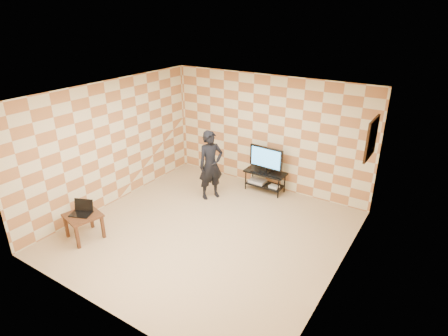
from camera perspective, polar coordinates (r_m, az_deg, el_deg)
The scene contains 14 objects.
floor at distance 7.47m, azimuth -2.52°, elevation -9.68°, with size 5.00×5.00×0.00m, color tan.
wall_back at distance 8.85m, azimuth 6.70°, elevation 5.34°, with size 5.00×0.02×2.70m, color beige.
wall_front at distance 5.24m, azimuth -18.91°, elevation -9.44°, with size 5.00×0.02×2.70m, color beige.
wall_left at distance 8.43m, azimuth -16.77°, elevation 3.55°, with size 0.02×5.00×2.70m, color beige.
wall_right at distance 5.88m, azimuth 17.68°, elevation -5.45°, with size 0.02×5.00×2.70m, color beige.
ceiling at distance 6.41m, azimuth -2.96°, elevation 10.97°, with size 5.00×5.00×0.02m, color white.
wall_art at distance 7.06m, azimuth 21.58°, elevation 4.21°, with size 0.04×0.72×0.72m.
tv_stand at distance 8.90m, azimuth 6.30°, elevation -1.34°, with size 0.98×0.44×0.50m.
tv at distance 8.71m, azimuth 6.43°, elevation 1.48°, with size 0.84×0.17×0.61m.
dvd_player at distance 9.05m, azimuth 5.13°, elevation -2.00°, with size 0.39×0.28×0.06m, color #B9BABC.
game_console at distance 8.84m, azimuth 7.63°, elevation -2.82°, with size 0.22×0.16×0.05m, color silver.
side_table at distance 7.57m, azimuth -20.67°, elevation -7.23°, with size 0.72×0.72×0.50m.
laptop at distance 7.55m, azimuth -20.82°, elevation -6.10°, with size 0.46×0.41×0.25m.
person at distance 8.39m, azimuth -2.03°, elevation 0.44°, with size 0.58×0.38×1.60m, color black.
Camera 1 is at (3.65, -5.08, 4.09)m, focal length 30.00 mm.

